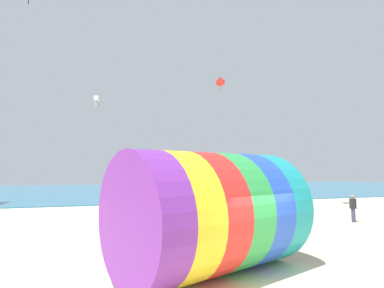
% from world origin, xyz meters
% --- Properties ---
extents(sea, '(120.00, 40.00, 0.10)m').
position_xyz_m(sea, '(0.00, 41.69, 0.05)').
color(sea, teal).
rests_on(sea, ground).
extents(giant_inflatable_tube, '(6.77, 5.64, 3.79)m').
position_xyz_m(giant_inflatable_tube, '(-1.20, 2.24, 1.89)').
color(giant_inflatable_tube, purple).
rests_on(giant_inflatable_tube, ground).
extents(kite_handler, '(0.39, 0.42, 1.78)m').
position_xyz_m(kite_handler, '(2.24, 4.48, 0.92)').
color(kite_handler, '#726651').
rests_on(kite_handler, ground).
extents(kite_white_box, '(0.40, 0.40, 0.95)m').
position_xyz_m(kite_white_box, '(-5.36, 17.42, 8.61)').
color(kite_white_box, white).
extents(kite_red_delta, '(1.09, 1.19, 1.55)m').
position_xyz_m(kite_red_delta, '(4.49, 15.91, 10.75)').
color(kite_red_delta, red).
extents(bystander_near_water, '(0.41, 0.41, 1.65)m').
position_xyz_m(bystander_near_water, '(-0.83, 6.73, 0.84)').
color(bystander_near_water, black).
rests_on(bystander_near_water, ground).
extents(bystander_mid_beach, '(0.37, 0.24, 1.70)m').
position_xyz_m(bystander_mid_beach, '(10.39, 8.53, 0.87)').
color(bystander_mid_beach, '#383D56').
rests_on(bystander_mid_beach, ground).
extents(bystander_far_left, '(0.42, 0.37, 1.67)m').
position_xyz_m(bystander_far_left, '(7.36, 10.84, 0.85)').
color(bystander_far_left, '#383D56').
rests_on(bystander_far_left, ground).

